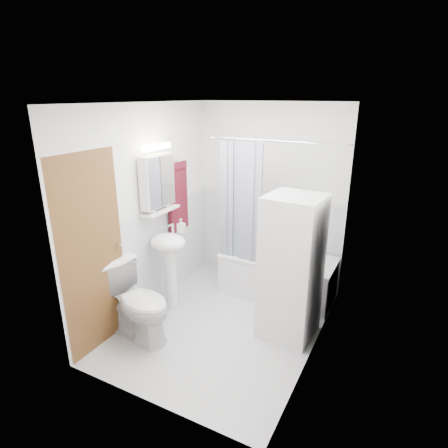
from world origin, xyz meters
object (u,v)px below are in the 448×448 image
at_px(washer_dryer, 291,268).
at_px(toilet, 137,302).
at_px(bathtub, 278,274).
at_px(sink, 169,254).

xyz_separation_m(washer_dryer, toilet, (-1.40, -0.79, -0.37)).
bearing_deg(toilet, bathtub, -23.81).
xyz_separation_m(sink, washer_dryer, (1.43, 0.15, 0.07)).
distance_m(bathtub, washer_dryer, 0.95).
bearing_deg(sink, bathtub, 40.14).
height_order(sink, toilet, sink).
bearing_deg(bathtub, sink, -139.86).
distance_m(bathtub, toilet, 1.83).
relative_size(sink, toilet, 1.25).
height_order(bathtub, washer_dryer, washer_dryer).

